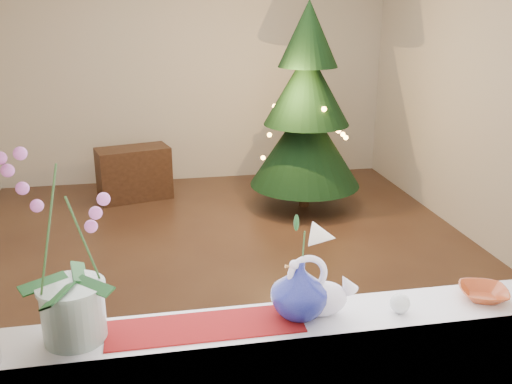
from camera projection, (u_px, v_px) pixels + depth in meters
ground at (225, 266)px, 4.60m from camera, size 5.00×5.00×0.00m
wall_back at (194, 65)px, 6.51m from camera, size 4.50×0.10×2.70m
wall_front at (323, 221)px, 1.85m from camera, size 4.50×0.10×2.70m
wall_right at (500, 91)px, 4.58m from camera, size 0.10×5.00×2.70m
windowsill at (308, 322)px, 2.11m from camera, size 2.20×0.26×0.04m
window_frame at (324, 112)px, 1.77m from camera, size 2.22×0.06×1.60m
runner at (206, 326)px, 2.04m from camera, size 0.70×0.20×0.01m
orchid_pot at (66, 248)px, 1.86m from camera, size 0.27×0.27×0.68m
swan at (322, 286)px, 2.09m from camera, size 0.29×0.18×0.23m
blue_vase at (300, 285)px, 2.07m from camera, size 0.27×0.27×0.25m
lily at (301, 228)px, 2.00m from camera, size 0.14×0.08×0.19m
paperweight at (400, 303)px, 2.13m from camera, size 0.09×0.09×0.08m
amber_dish at (483, 294)px, 2.23m from camera, size 0.20×0.20×0.04m
xmas_tree at (307, 108)px, 5.66m from camera, size 1.30×1.30×2.06m
side_table at (134, 173)px, 6.12m from camera, size 0.82×0.55×0.56m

